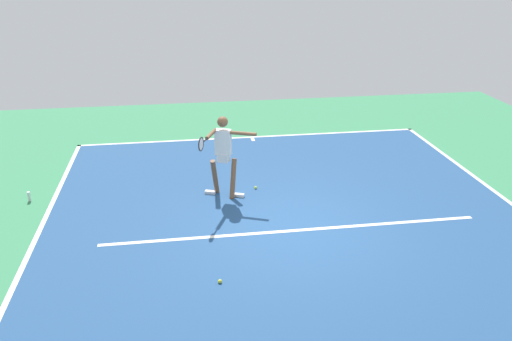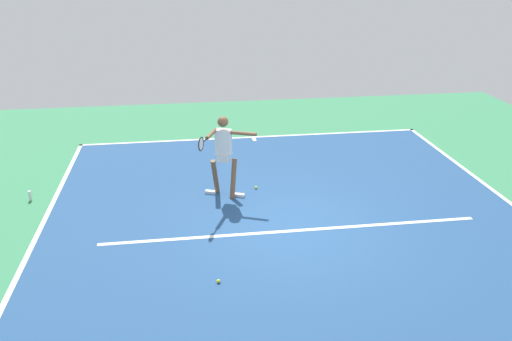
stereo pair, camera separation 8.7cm
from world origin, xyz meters
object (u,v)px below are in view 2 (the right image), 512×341
object	(u,v)px
tennis_player	(223,151)
water_bottle	(30,196)
tennis_ball_by_baseline	(219,281)
tennis_ball_near_service_line	(256,188)

from	to	relation	value
tennis_player	water_bottle	size ratio (longest dim) A/B	8.44
tennis_ball_by_baseline	water_bottle	distance (m)	5.38
tennis_player	tennis_ball_near_service_line	world-z (taller)	tennis_player
tennis_player	water_bottle	world-z (taller)	tennis_player
tennis_ball_near_service_line	water_bottle	bearing A→B (deg)	-1.28
water_bottle	tennis_player	bearing A→B (deg)	174.89
tennis_ball_by_baseline	tennis_player	bearing A→B (deg)	-96.70
tennis_player	tennis_ball_by_baseline	distance (m)	3.54
tennis_ball_by_baseline	tennis_ball_near_service_line	distance (m)	3.80
tennis_player	tennis_ball_by_baseline	bearing A→B (deg)	105.58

